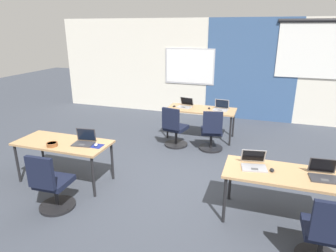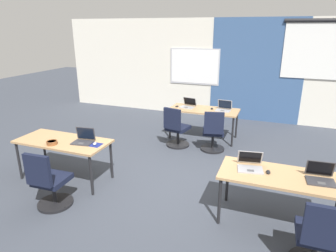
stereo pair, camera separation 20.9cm
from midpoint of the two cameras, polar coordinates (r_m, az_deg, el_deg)
name	(u,v)px [view 2 (the right image)]	position (r m, az deg, el deg)	size (l,w,h in m)	color
ground_plane	(171,180)	(5.22, 1.85, -10.43)	(24.00, 24.00, 0.00)	#383D47
back_wall_assembly	(223,69)	(8.71, 11.42, 10.87)	(10.00, 0.27, 2.80)	silver
desk_near_left	(63,144)	(5.26, -18.68, -3.27)	(1.60, 0.70, 0.72)	tan
desk_near_right	(282,180)	(4.18, 22.70, -9.62)	(1.60, 0.70, 0.72)	tan
desk_far_center	(204,112)	(6.94, 7.86, 2.79)	(1.60, 0.70, 0.72)	tan
laptop_near_right_end	(320,177)	(4.20, 28.86, -8.71)	(0.35, 0.31, 0.23)	#333338
chair_near_right_end	(318,242)	(3.74, 28.68, -19.22)	(0.52, 0.54, 0.92)	black
laptop_far_left	(188,105)	(7.04, 4.77, 4.06)	(0.38, 0.36, 0.22)	#9E9EA3
mouse_far_left	(177,106)	(7.06, 2.61, 3.86)	(0.09, 0.11, 0.03)	black
chair_far_left	(176,130)	(6.46, 2.56, -0.88)	(0.52, 0.58, 0.92)	black
laptop_near_right_inner	(250,165)	(4.18, 17.11, -7.30)	(0.38, 0.37, 0.22)	#9E9EA3
mouse_near_right_inner	(268,172)	(4.13, 20.36, -8.42)	(0.06, 0.10, 0.03)	black
laptop_near_left_inner	(84,139)	(5.03, -14.99, -2.54)	(0.36, 0.31, 0.24)	#333338
mousepad_near_left_inner	(95,145)	(4.90, -12.90, -3.60)	(0.22, 0.19, 0.00)	navy
mouse_near_left_inner	(95,144)	(4.89, -12.91, -3.39)	(0.09, 0.11, 0.03)	#B2B2B7
chair_near_left_inner	(49,184)	(4.61, -20.90, -10.61)	(0.52, 0.55, 0.92)	black
laptop_far_right	(224,108)	(6.88, 11.67, 3.38)	(0.35, 0.31, 0.23)	#9E9EA3
mouse_far_right	(212,109)	(6.94, 9.41, 3.37)	(0.07, 0.11, 0.03)	black
chair_far_right	(213,134)	(6.31, 9.72, -1.65)	(0.53, 0.58, 0.92)	black
snack_bowl	(52,142)	(5.11, -20.61, -3.01)	(0.18, 0.18, 0.06)	brown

